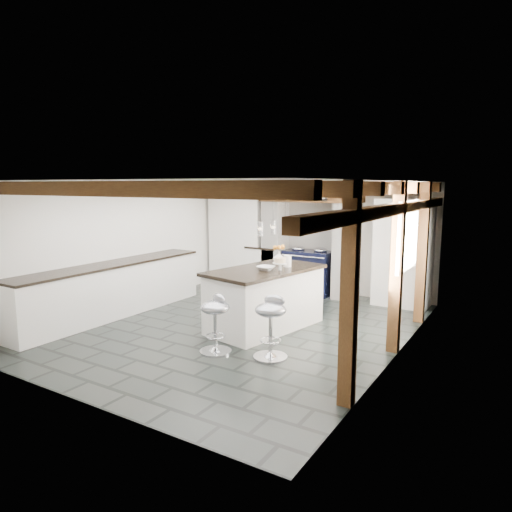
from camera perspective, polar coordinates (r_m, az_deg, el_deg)
The scene contains 6 objects.
ground at distance 7.42m, azimuth -2.30°, elevation -8.77°, with size 6.00×6.00×0.00m, color black.
room_shell at distance 8.67m, azimuth -0.48°, elevation 1.04°, with size 6.00×6.03×6.00m.
range_cooker at distance 9.58m, azimuth 6.63°, elevation -1.90°, with size 1.00×0.63×0.99m.
kitchen_island at distance 7.22m, azimuth 1.18°, elevation -5.22°, with size 1.36×2.09×1.28m.
bar_stool_near at distance 5.97m, azimuth 1.86°, elevation -7.98°, with size 0.47×0.47×0.83m.
bar_stool_far at distance 6.19m, azimuth -5.05°, elevation -7.58°, with size 0.51×0.51×0.80m.
Camera 1 is at (3.94, -5.87, 2.25)m, focal length 32.00 mm.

